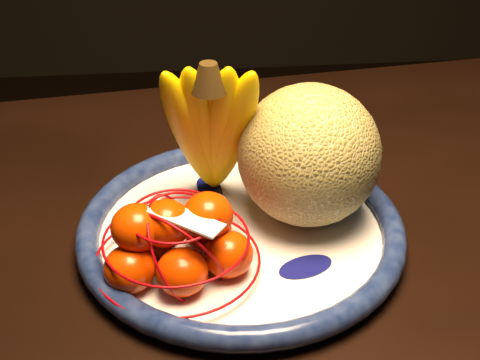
{
  "coord_description": "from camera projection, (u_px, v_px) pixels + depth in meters",
  "views": [
    {
      "loc": [
        -0.03,
        -0.42,
        1.16
      ],
      "look_at": [
        0.02,
        0.16,
        0.79
      ],
      "focal_mm": 50.0,
      "sensor_mm": 36.0,
      "label": 1
    }
  ],
  "objects": [
    {
      "name": "dining_table",
      "position": [
        229.0,
        313.0,
        0.73
      ],
      "size": [
        1.52,
        1.02,
        0.72
      ],
      "rotation": [
        0.0,
        0.0,
        0.12
      ],
      "color": "black",
      "rests_on": "ground"
    },
    {
      "name": "fruit_bowl",
      "position": [
        241.0,
        230.0,
        0.71
      ],
      "size": [
        0.35,
        0.35,
        0.03
      ],
      "rotation": [
        0.0,
        0.0,
        -0.27
      ],
      "color": "white",
      "rests_on": "dining_table"
    },
    {
      "name": "cantaloupe",
      "position": [
        309.0,
        155.0,
        0.69
      ],
      "size": [
        0.15,
        0.15,
        0.15
      ],
      "primitive_type": "sphere",
      "color": "olive",
      "rests_on": "fruit_bowl"
    },
    {
      "name": "banana_bunch",
      "position": [
        211.0,
        125.0,
        0.7
      ],
      "size": [
        0.13,
        0.12,
        0.2
      ],
      "rotation": [
        0.0,
        0.0,
        -0.09
      ],
      "color": "#EEB601",
      "rests_on": "fruit_bowl"
    },
    {
      "name": "mandarin_bag",
      "position": [
        177.0,
        242.0,
        0.64
      ],
      "size": [
        0.16,
        0.16,
        0.1
      ],
      "rotation": [
        0.0,
        0.0,
        -0.01
      ],
      "color": "#F73E04",
      "rests_on": "fruit_bowl"
    },
    {
      "name": "price_tag",
      "position": [
        185.0,
        218.0,
        0.61
      ],
      "size": [
        0.08,
        0.06,
        0.01
      ],
      "primitive_type": "cube",
      "rotation": [
        -0.14,
        0.1,
        -0.55
      ],
      "color": "white",
      "rests_on": "mandarin_bag"
    }
  ]
}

